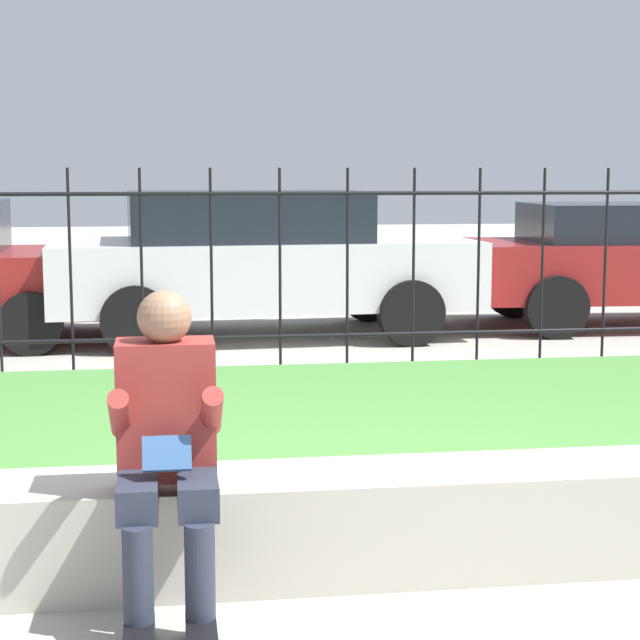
% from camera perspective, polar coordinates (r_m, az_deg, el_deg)
% --- Properties ---
extents(ground_plane, '(60.00, 60.00, 0.00)m').
position_cam_1_polar(ground_plane, '(4.70, 3.70, -13.19)').
color(ground_plane, '#A8A399').
extents(stone_bench, '(3.11, 0.50, 0.44)m').
position_cam_1_polar(stone_bench, '(4.59, 0.71, -11.08)').
color(stone_bench, '#B7B2A3').
rests_on(stone_bench, ground_plane).
extents(person_seated_reader, '(0.42, 0.73, 1.24)m').
position_cam_1_polar(person_seated_reader, '(4.14, -8.18, -6.38)').
color(person_seated_reader, black).
rests_on(person_seated_reader, ground_plane).
extents(grass_berm, '(9.27, 3.16, 0.21)m').
position_cam_1_polar(grass_berm, '(6.82, -0.24, -5.57)').
color(grass_berm, '#4C893D').
rests_on(grass_berm, ground_plane).
extents(iron_fence, '(7.27, 0.03, 1.73)m').
position_cam_1_polar(iron_fence, '(8.76, -2.15, 2.72)').
color(iron_fence, black).
rests_on(iron_fence, ground_plane).
extents(car_parked_center, '(4.39, 2.16, 1.50)m').
position_cam_1_polar(car_parked_center, '(11.04, -3.28, 3.23)').
color(car_parked_center, silver).
rests_on(car_parked_center, ground_plane).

